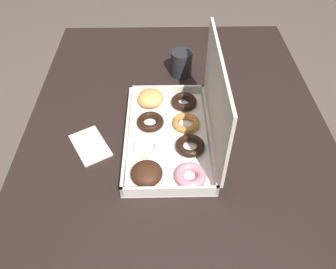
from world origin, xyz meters
The scene contains 5 objects.
ground_plane centered at (0.00, 0.00, 0.00)m, with size 8.00×8.00×0.00m, color #564C44.
dining_table centered at (0.00, 0.00, 0.63)m, with size 1.23×0.93×0.71m.
donut_box centered at (0.05, 0.00, 0.76)m, with size 0.41×0.25×0.28m.
coffee_mug centered at (-0.27, 0.03, 0.76)m, with size 0.08×0.08×0.09m.
paper_napkin centered at (0.08, -0.25, 0.72)m, with size 0.16×0.14×0.01m.
Camera 1 is at (0.72, -0.04, 1.42)m, focal length 35.00 mm.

